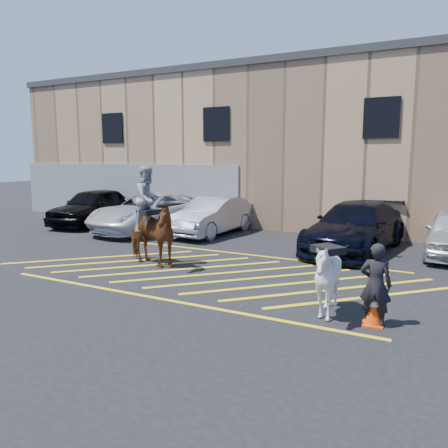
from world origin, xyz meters
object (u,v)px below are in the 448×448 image
at_px(handler, 376,285).
at_px(saddled_white, 327,279).
at_px(car_blue_suv, 356,227).
at_px(car_black_suv, 93,207).
at_px(car_silver_sedan, 213,216).
at_px(car_white_pickup, 151,212).
at_px(traffic_cone, 374,306).
at_px(mounted_bay, 149,226).

bearing_deg(handler, saddled_white, -4.54).
bearing_deg(car_blue_suv, car_black_suv, -174.27).
distance_m(car_black_suv, handler, 15.40).
height_order(car_silver_sedan, handler, handler).
relative_size(car_white_pickup, car_blue_suv, 1.04).
height_order(handler, saddled_white, handler).
height_order(car_white_pickup, handler, car_white_pickup).
bearing_deg(handler, traffic_cone, -30.58).
height_order(car_silver_sedan, mounted_bay, mounted_bay).
height_order(car_silver_sedan, car_blue_suv, car_blue_suv).
relative_size(car_silver_sedan, saddled_white, 2.47).
xyz_separation_m(car_white_pickup, mounted_bay, (3.61, -4.91, 0.36)).
relative_size(car_black_suv, handler, 3.15).
distance_m(car_silver_sedan, mounted_bay, 5.54).
bearing_deg(handler, mounted_bay, -17.70).
relative_size(car_silver_sedan, car_blue_suv, 0.82).
relative_size(car_blue_suv, traffic_cone, 7.73).
distance_m(saddled_white, traffic_cone, 1.00).
bearing_deg(car_silver_sedan, car_white_pickup, -165.46).
distance_m(car_silver_sedan, traffic_cone, 10.41).
distance_m(car_black_suv, car_white_pickup, 3.55).
bearing_deg(car_white_pickup, car_black_suv, -176.08).
bearing_deg(saddled_white, mounted_bay, 162.75).
bearing_deg(mounted_bay, saddled_white, -17.25).
bearing_deg(saddled_white, traffic_cone, -1.63).
relative_size(handler, saddled_white, 0.85).
xyz_separation_m(handler, mounted_bay, (-6.59, 1.79, 0.38)).
relative_size(car_blue_suv, saddled_white, 3.03).
distance_m(car_black_suv, mounted_bay, 8.82).
bearing_deg(car_blue_suv, car_white_pickup, -173.17).
distance_m(car_white_pickup, saddled_white, 11.43).
height_order(car_white_pickup, car_blue_suv, car_blue_suv).
bearing_deg(car_silver_sedan, car_blue_suv, -2.13).
bearing_deg(car_black_suv, handler, -34.57).
xyz_separation_m(car_silver_sedan, handler, (7.49, -7.24, 0.04)).
distance_m(mounted_bay, traffic_cone, 6.87).
xyz_separation_m(handler, traffic_cone, (-0.01, 0.01, -0.43)).
distance_m(car_white_pickup, car_silver_sedan, 2.77).
xyz_separation_m(car_black_suv, traffic_cone, (13.73, -6.94, -0.49)).
bearing_deg(saddled_white, car_blue_suv, 96.26).
xyz_separation_m(car_white_pickup, saddled_white, (9.28, -6.67, -0.04)).
xyz_separation_m(car_blue_suv, saddled_white, (0.73, -6.65, -0.04)).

